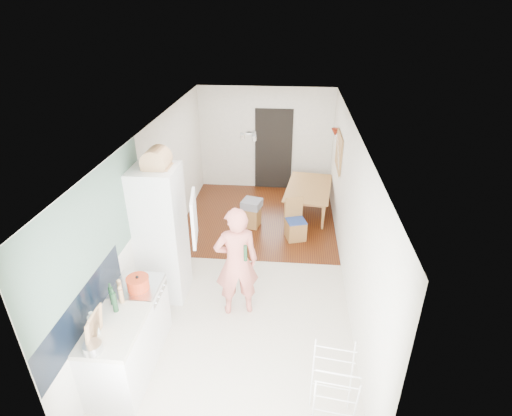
% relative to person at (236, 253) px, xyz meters
% --- Properties ---
extents(room_shell, '(3.20, 7.00, 2.50)m').
position_rel_person_xyz_m(room_shell, '(0.08, 1.11, 0.22)').
color(room_shell, white).
rests_on(room_shell, ground).
extents(floor, '(3.20, 7.00, 0.01)m').
position_rel_person_xyz_m(floor, '(0.08, 1.11, -1.03)').
color(floor, beige).
rests_on(floor, ground).
extents(wood_floor_overlay, '(3.20, 3.30, 0.01)m').
position_rel_person_xyz_m(wood_floor_overlay, '(0.08, 2.96, -1.03)').
color(wood_floor_overlay, '#562809').
rests_on(wood_floor_overlay, room_shell).
extents(sage_wall_panel, '(0.02, 3.00, 1.30)m').
position_rel_person_xyz_m(sage_wall_panel, '(-1.51, -0.89, 0.82)').
color(sage_wall_panel, slate).
rests_on(sage_wall_panel, room_shell).
extents(tile_splashback, '(0.02, 1.90, 0.50)m').
position_rel_person_xyz_m(tile_splashback, '(-1.50, -1.44, 0.12)').
color(tile_splashback, black).
rests_on(tile_splashback, room_shell).
extents(doorway_recess, '(0.90, 0.04, 2.00)m').
position_rel_person_xyz_m(doorway_recess, '(0.28, 4.59, -0.03)').
color(doorway_recess, black).
rests_on(doorway_recess, room_shell).
extents(base_cabinet, '(0.60, 0.90, 0.86)m').
position_rel_person_xyz_m(base_cabinet, '(-1.22, -1.44, -0.60)').
color(base_cabinet, white).
rests_on(base_cabinet, room_shell).
extents(worktop, '(0.62, 0.92, 0.06)m').
position_rel_person_xyz_m(worktop, '(-1.22, -1.44, -0.14)').
color(worktop, beige).
rests_on(worktop, room_shell).
extents(range_cooker, '(0.60, 0.60, 0.88)m').
position_rel_person_xyz_m(range_cooker, '(-1.22, -0.69, -0.59)').
color(range_cooker, white).
rests_on(range_cooker, room_shell).
extents(cooker_top, '(0.60, 0.60, 0.04)m').
position_rel_person_xyz_m(cooker_top, '(-1.22, -0.69, -0.13)').
color(cooker_top, silver).
rests_on(cooker_top, room_shell).
extents(fridge_housing, '(0.66, 0.66, 2.15)m').
position_rel_person_xyz_m(fridge_housing, '(-1.19, 0.33, 0.04)').
color(fridge_housing, white).
rests_on(fridge_housing, room_shell).
extents(fridge_door, '(0.14, 0.56, 0.70)m').
position_rel_person_xyz_m(fridge_door, '(-0.58, 0.03, 0.52)').
color(fridge_door, white).
rests_on(fridge_door, room_shell).
extents(fridge_interior, '(0.02, 0.52, 0.66)m').
position_rel_person_xyz_m(fridge_interior, '(-0.88, 0.33, 0.52)').
color(fridge_interior, white).
rests_on(fridge_interior, room_shell).
extents(pinboard, '(0.03, 0.90, 0.70)m').
position_rel_person_xyz_m(pinboard, '(1.66, 3.01, 0.52)').
color(pinboard, tan).
rests_on(pinboard, room_shell).
extents(pinboard_frame, '(0.00, 0.94, 0.74)m').
position_rel_person_xyz_m(pinboard_frame, '(1.65, 3.01, 0.52)').
color(pinboard_frame, '#A56A38').
rests_on(pinboard_frame, room_shell).
extents(wall_sconce, '(0.18, 0.18, 0.16)m').
position_rel_person_xyz_m(wall_sconce, '(1.62, 3.66, 0.72)').
color(wall_sconce, maroon).
rests_on(wall_sconce, room_shell).
extents(person, '(0.86, 0.67, 2.07)m').
position_rel_person_xyz_m(person, '(0.00, 0.00, 0.00)').
color(person, '#D97264').
rests_on(person, floor).
extents(dining_table, '(0.96, 1.51, 0.50)m').
position_rel_person_xyz_m(dining_table, '(1.16, 3.37, -0.78)').
color(dining_table, '#A56A38').
rests_on(dining_table, floor).
extents(dining_chair, '(0.44, 0.44, 0.84)m').
position_rel_person_xyz_m(dining_chair, '(0.86, 2.16, -0.61)').
color(dining_chair, '#A56A38').
rests_on(dining_chair, floor).
extents(stool, '(0.41, 0.41, 0.44)m').
position_rel_person_xyz_m(stool, '(-0.06, 2.58, -0.81)').
color(stool, '#A56A38').
rests_on(stool, floor).
extents(grey_drape, '(0.45, 0.45, 0.17)m').
position_rel_person_xyz_m(grey_drape, '(-0.05, 2.57, -0.51)').
color(grey_drape, gray).
rests_on(grey_drape, stool).
extents(drying_rack, '(0.51, 0.47, 0.89)m').
position_rel_person_xyz_m(drying_rack, '(1.28, -1.65, -0.59)').
color(drying_rack, white).
rests_on(drying_rack, floor).
extents(bread_bin, '(0.42, 0.41, 0.20)m').
position_rel_person_xyz_m(bread_bin, '(-1.13, 0.36, 1.22)').
color(bread_bin, tan).
rests_on(bread_bin, fridge_housing).
extents(red_casserole, '(0.33, 0.33, 0.17)m').
position_rel_person_xyz_m(red_casserole, '(-1.16, -0.75, -0.03)').
color(red_casserole, red).
rests_on(red_casserole, cooker_top).
extents(steel_pan, '(0.24, 0.24, 0.10)m').
position_rel_person_xyz_m(steel_pan, '(-1.27, -1.80, -0.06)').
color(steel_pan, silver).
rests_on(steel_pan, worktop).
extents(held_bottle, '(0.05, 0.05, 0.24)m').
position_rel_person_xyz_m(held_bottle, '(0.15, -0.16, 0.12)').
color(held_bottle, '#1B3D23').
rests_on(held_bottle, person).
extents(bottle_a, '(0.07, 0.07, 0.27)m').
position_rel_person_xyz_m(bottle_a, '(-1.28, -1.18, 0.02)').
color(bottle_a, '#1B3D23').
rests_on(bottle_a, worktop).
extents(bottle_b, '(0.07, 0.07, 0.25)m').
position_rel_person_xyz_m(bottle_b, '(-1.37, -1.06, 0.01)').
color(bottle_b, '#1B3D23').
rests_on(bottle_b, worktop).
extents(bottle_c, '(0.13, 0.13, 0.24)m').
position_rel_person_xyz_m(bottle_c, '(-1.36, -1.55, 0.01)').
color(bottle_c, silver).
rests_on(bottle_c, worktop).
extents(pepper_mill_front, '(0.06, 0.06, 0.20)m').
position_rel_person_xyz_m(pepper_mill_front, '(-1.27, -1.03, -0.02)').
color(pepper_mill_front, tan).
rests_on(pepper_mill_front, worktop).
extents(pepper_mill_back, '(0.06, 0.06, 0.19)m').
position_rel_person_xyz_m(pepper_mill_back, '(-1.33, -0.91, -0.02)').
color(pepper_mill_back, tan).
rests_on(pepper_mill_back, worktop).
extents(chopping_boards, '(0.04, 0.27, 0.36)m').
position_rel_person_xyz_m(chopping_boards, '(-1.31, -1.64, 0.07)').
color(chopping_boards, tan).
rests_on(chopping_boards, worktop).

